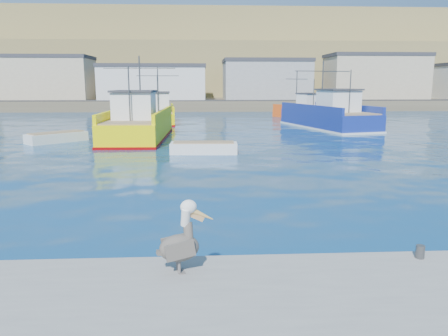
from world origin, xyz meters
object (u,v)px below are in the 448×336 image
object	(u,v)px
trawler_yellow_a	(138,125)
trawler_blue	(329,117)
boat_orange	(302,110)
trawler_yellow_b	(159,114)
skiff_left	(57,138)
pelican	(181,242)
skiff_mid	(204,149)

from	to	relation	value
trawler_yellow_a	trawler_blue	xyz separation A→B (m)	(17.92, 7.88, 0.01)
boat_orange	trawler_yellow_b	bearing A→B (deg)	-159.82
skiff_left	pelican	size ratio (longest dim) A/B	2.75
trawler_blue	pelican	size ratio (longest dim) A/B	8.79
boat_orange	pelican	world-z (taller)	boat_orange
skiff_mid	pelican	bearing A→B (deg)	-91.97
skiff_mid	pelican	size ratio (longest dim) A/B	2.77
skiff_left	trawler_yellow_a	bearing A→B (deg)	16.42
pelican	trawler_blue	bearing A→B (deg)	68.89
trawler_yellow_b	boat_orange	size ratio (longest dim) A/B	1.30
skiff_mid	pelican	distance (m)	19.03
trawler_blue	boat_orange	world-z (taller)	trawler_blue
trawler_blue	pelican	distance (m)	37.18
skiff_left	pelican	world-z (taller)	pelican
boat_orange	skiff_mid	bearing A→B (deg)	-114.31
trawler_yellow_b	boat_orange	bearing A→B (deg)	20.18
boat_orange	skiff_mid	xyz separation A→B (m)	(-13.03, -28.85, -0.70)
trawler_yellow_a	boat_orange	world-z (taller)	trawler_yellow_a
trawler_yellow_a	boat_orange	xyz separation A→B (m)	(18.22, 21.05, -0.13)
skiff_left	boat_orange	bearing A→B (deg)	43.33
trawler_yellow_a	trawler_blue	distance (m)	19.58
trawler_yellow_a	trawler_yellow_b	distance (m)	14.46
pelican	trawler_yellow_b	bearing A→B (deg)	95.86
trawler_yellow_b	skiff_left	size ratio (longest dim) A/B	2.42
trawler_yellow_a	skiff_left	xyz separation A→B (m)	(-5.95, -1.76, -0.81)
trawler_yellow_b	skiff_mid	size ratio (longest dim) A/B	2.40
trawler_yellow_b	skiff_mid	world-z (taller)	trawler_yellow_b
pelican	skiff_mid	bearing A→B (deg)	88.03
trawler_yellow_a	trawler_yellow_b	xyz separation A→B (m)	(0.30, 14.46, -0.15)
trawler_yellow_b	skiff_left	distance (m)	17.39
skiff_left	pelican	distance (m)	27.16
trawler_yellow_a	skiff_left	distance (m)	6.26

